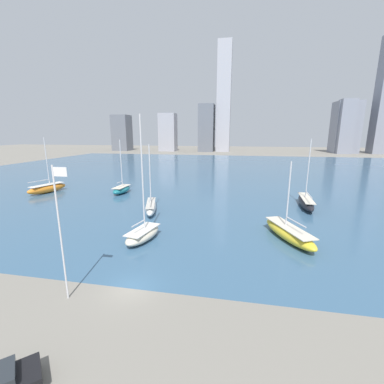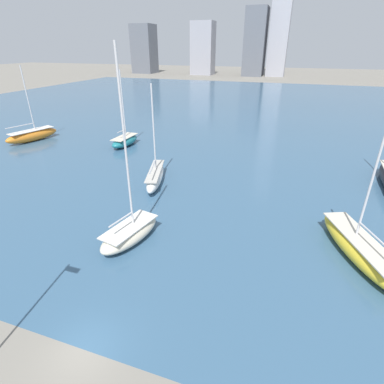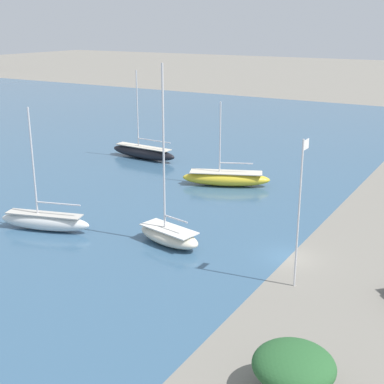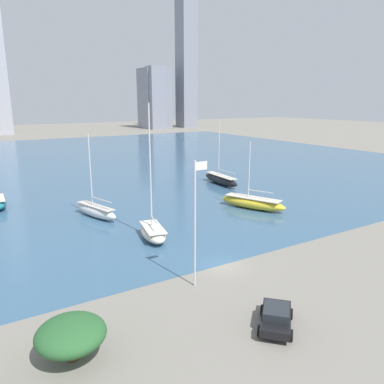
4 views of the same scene
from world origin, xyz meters
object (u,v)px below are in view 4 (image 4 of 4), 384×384
object	(u,v)px
sailboat_yellow	(253,203)
parked_sedan_black	(276,317)
sailboat_white	(96,211)
flag_pole	(196,220)
sailboat_cream	(153,231)
sailboat_black	(221,179)

from	to	relation	value
sailboat_yellow	parked_sedan_black	world-z (taller)	sailboat_yellow
sailboat_white	parked_sedan_black	distance (m)	32.64
flag_pole	sailboat_yellow	size ratio (longest dim) A/B	1.05
flag_pole	sailboat_cream	distance (m)	13.47
flag_pole	sailboat_white	bearing A→B (deg)	93.26
sailboat_white	sailboat_cream	size ratio (longest dim) A/B	0.74
sailboat_black	parked_sedan_black	bearing A→B (deg)	-117.58
sailboat_black	sailboat_white	size ratio (longest dim) A/B	1.07
sailboat_black	sailboat_cream	xyz separation A→B (m)	(-24.10, -20.03, -0.06)
sailboat_white	sailboat_cream	bearing A→B (deg)	-92.02
sailboat_yellow	sailboat_white	bearing A→B (deg)	136.11
flag_pole	sailboat_white	world-z (taller)	sailboat_white
sailboat_white	parked_sedan_black	world-z (taller)	sailboat_white
flag_pole	sailboat_cream	bearing A→B (deg)	81.84
parked_sedan_black	sailboat_black	bearing A→B (deg)	105.01
sailboat_black	parked_sedan_black	world-z (taller)	sailboat_black
sailboat_white	sailboat_black	bearing A→B (deg)	-0.21
flag_pole	sailboat_cream	xyz separation A→B (m)	(1.77, 12.32, -5.15)
sailboat_yellow	sailboat_cream	bearing A→B (deg)	168.37
flag_pole	parked_sedan_black	bearing A→B (deg)	-78.67
flag_pole	parked_sedan_black	xyz separation A→B (m)	(1.66, -8.29, -5.24)
sailboat_yellow	sailboat_white	xyz separation A→B (m)	(-21.53, 8.12, 0.02)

